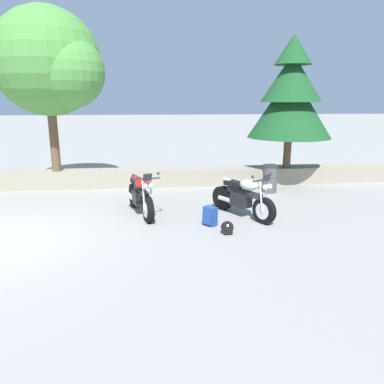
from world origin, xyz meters
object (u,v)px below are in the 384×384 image
motorcycle_red_near_left (141,195)px  motorcycle_silver_centre (243,197)px  leafy_tree_far_left (52,64)px  pine_tree_mid_left (291,95)px  trash_bin (270,179)px  rider_backpack (210,215)px  rider_helmet (227,228)px

motorcycle_red_near_left → motorcycle_silver_centre: bearing=-10.1°
leafy_tree_far_left → pine_tree_mid_left: leafy_tree_far_left is taller
motorcycle_silver_centre → trash_bin: (1.40, 2.29, -0.05)m
rider_backpack → rider_helmet: 0.66m
motorcycle_red_near_left → rider_helmet: bearing=-40.6°
motorcycle_silver_centre → pine_tree_mid_left: (2.32, 3.43, 2.45)m
motorcycle_silver_centre → rider_helmet: size_ratio=6.59×
rider_helmet → trash_bin: 4.01m
rider_backpack → leafy_tree_far_left: bearing=135.9°
motorcycle_silver_centre → trash_bin: 2.68m
pine_tree_mid_left → trash_bin: 2.90m
pine_tree_mid_left → trash_bin: pine_tree_mid_left is taller
rider_helmet → leafy_tree_far_left: size_ratio=0.06×
motorcycle_red_near_left → rider_helmet: motorcycle_red_near_left is taller
rider_helmet → motorcycle_red_near_left: bearing=139.4°
motorcycle_silver_centre → rider_helmet: (-0.61, -1.17, -0.35)m
rider_backpack → pine_tree_mid_left: 5.81m
motorcycle_red_near_left → leafy_tree_far_left: leafy_tree_far_left is taller
motorcycle_red_near_left → pine_tree_mid_left: (4.82, 2.98, 2.45)m
rider_helmet → pine_tree_mid_left: bearing=57.4°
motorcycle_silver_centre → rider_backpack: motorcycle_silver_centre is taller
rider_backpack → pine_tree_mid_left: pine_tree_mid_left is taller
motorcycle_red_near_left → rider_backpack: motorcycle_red_near_left is taller
motorcycle_red_near_left → pine_tree_mid_left: size_ratio=0.48×
trash_bin → motorcycle_silver_centre: bearing=-121.4°
motorcycle_red_near_left → pine_tree_mid_left: 6.18m
rider_backpack → motorcycle_silver_centre: bearing=33.0°
motorcycle_silver_centre → pine_tree_mid_left: 4.81m
rider_helmet → leafy_tree_far_left: 7.48m
motorcycle_silver_centre → pine_tree_mid_left: pine_tree_mid_left is taller
motorcycle_silver_centre → rider_helmet: motorcycle_silver_centre is taller
trash_bin → motorcycle_red_near_left: bearing=-154.7°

